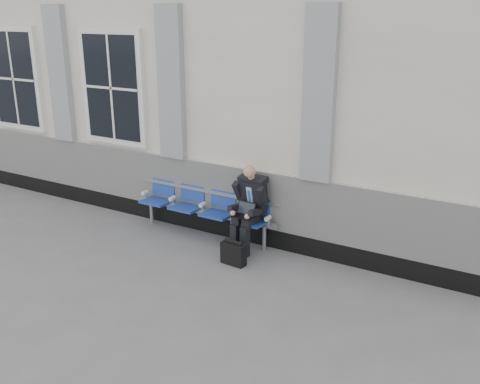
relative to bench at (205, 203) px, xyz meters
The scene contains 5 objects.
ground 2.68m from the bench, 149.75° to the right, with size 70.00×70.00×0.00m, color slate.
station_building 3.56m from the bench, 136.79° to the left, with size 14.40×4.40×4.49m.
bench is the anchor object (origin of this frame).
businessman 0.92m from the bench, ahead, with size 0.54×0.72×1.35m.
briefcase 1.23m from the bench, 35.93° to the right, with size 0.38×0.18×0.38m.
Camera 1 is at (6.83, -5.38, 3.49)m, focal length 40.00 mm.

